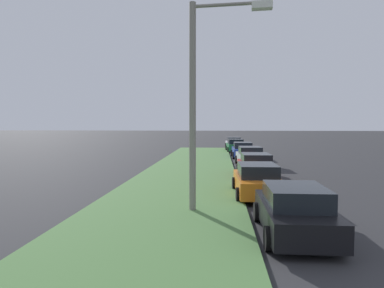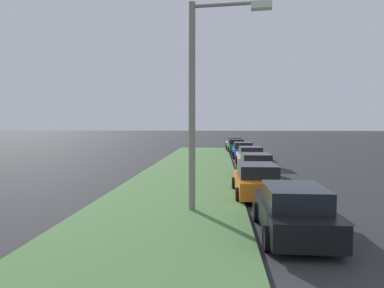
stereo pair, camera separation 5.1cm
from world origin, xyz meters
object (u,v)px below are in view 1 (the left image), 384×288
Objects in this scene: parked_car_black at (294,211)px; parked_car_orange at (257,181)px; parked_car_silver at (250,156)px; parked_car_green at (235,146)px; parked_car_red at (255,166)px; parked_car_white at (234,143)px; streetlight at (202,91)px; parked_car_blue at (243,150)px.

parked_car_orange is (5.38, 0.50, 0.00)m from parked_car_black.
parked_car_green is at bearing 0.35° from parked_car_silver.
parked_car_red is at bearing 0.09° from parked_car_black.
parked_car_black and parked_car_white have the same top height.
parked_car_white is (35.04, 0.32, 0.00)m from parked_car_black.
streetlight reaches higher than parked_car_white.
parked_car_green is at bearing -0.61° from parked_car_red.
parked_car_blue is at bearing -2.91° from parked_car_orange.
parked_car_silver is at bearing 178.50° from parked_car_white.
parked_car_blue is 21.26m from streetlight.
parked_car_silver and parked_car_green have the same top height.
parked_car_red is (5.31, -0.47, 0.00)m from parked_car_orange.
parked_car_silver is at bearing -3.43° from parked_car_red.
parked_car_white is at bearing 0.84° from parked_car_blue.
parked_car_orange is 1.00× the size of parked_car_silver.
parked_car_blue is (6.24, 0.15, 0.00)m from parked_car_silver.
parked_car_white is at bearing 0.49° from parked_car_black.
parked_car_silver is 1.01× the size of parked_car_blue.
parked_car_red is (10.70, 0.02, 0.00)m from parked_car_black.
parked_car_blue is (17.69, -0.52, 0.00)m from parked_car_orange.
parked_car_blue is 6.73m from parked_car_green.
parked_car_white is (11.96, 0.34, 0.00)m from parked_car_blue.
parked_car_black is 23.08m from parked_car_blue.
parked_car_white is (18.20, 0.49, 0.00)m from parked_car_silver.
parked_car_blue is (23.08, -0.02, 0.00)m from parked_car_black.
streetlight is at bearing 171.50° from parked_car_blue.
parked_car_orange is 24.41m from parked_car_green.
streetlight reaches higher than parked_car_orange.
parked_car_orange is 1.00× the size of parked_car_red.
parked_car_blue is at bearing -0.10° from parked_car_black.
parked_car_blue is 0.99× the size of parked_car_white.
parked_car_white is (29.65, -0.18, 0.00)m from parked_car_orange.
parked_car_red is 12.38m from parked_car_blue.
parked_car_black is at bearing 177.35° from parked_car_green.
parked_car_black is 5.16m from streetlight.
streetlight is (-3.06, 2.28, 3.67)m from parked_car_orange.
parked_car_red is at bearing -6.31° from parked_car_orange.
parked_car_red is at bearing 178.97° from parked_car_blue.
streetlight is (-8.37, 2.75, 3.67)m from parked_car_red.
parked_car_red is at bearing 177.66° from parked_car_green.
parked_car_silver is 0.58× the size of streetlight.
parked_car_green is at bearing 0.64° from parked_car_black.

